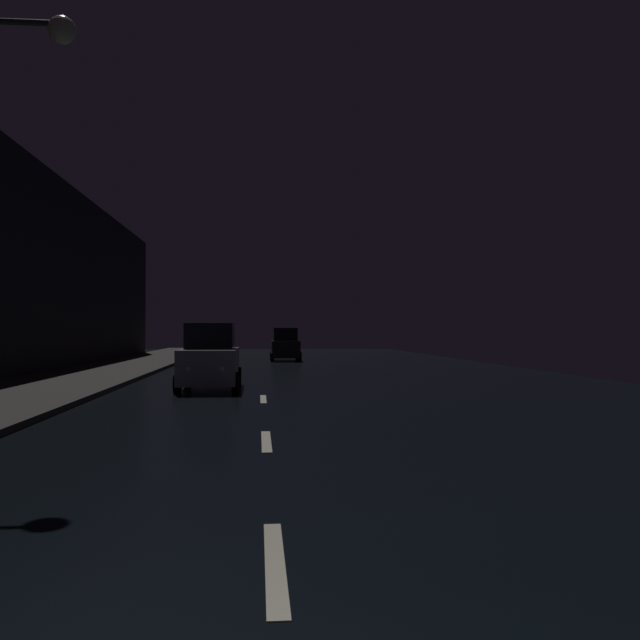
% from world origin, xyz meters
% --- Properties ---
extents(ground, '(25.93, 84.00, 0.02)m').
position_xyz_m(ground, '(0.00, 24.50, -0.01)').
color(ground, black).
extents(sidewalk_left, '(4.40, 84.00, 0.15)m').
position_xyz_m(sidewalk_left, '(-6.77, 24.50, 0.07)').
color(sidewalk_left, '#33302D').
rests_on(sidewalk_left, ground).
extents(lane_centerline, '(0.16, 15.37, 0.01)m').
position_xyz_m(lane_centerline, '(0.00, 9.41, 0.01)').
color(lane_centerline, beige).
rests_on(lane_centerline, ground).
extents(streetlamp_overhead, '(1.70, 0.44, 6.88)m').
position_xyz_m(streetlamp_overhead, '(-4.19, 8.73, 4.59)').
color(streetlamp_overhead, '#2D2D30').
rests_on(streetlamp_overhead, ground).
extents(car_approaching_headlights, '(1.91, 4.14, 2.09)m').
position_xyz_m(car_approaching_headlights, '(-1.67, 19.64, 0.95)').
color(car_approaching_headlights, '#A5A8AD').
rests_on(car_approaching_headlights, ground).
extents(car_distant_taillights, '(1.85, 4.01, 2.02)m').
position_xyz_m(car_distant_taillights, '(1.51, 40.00, 0.92)').
color(car_distant_taillights, black).
rests_on(car_distant_taillights, ground).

